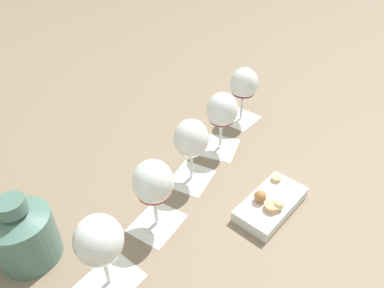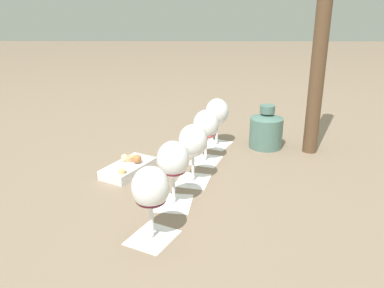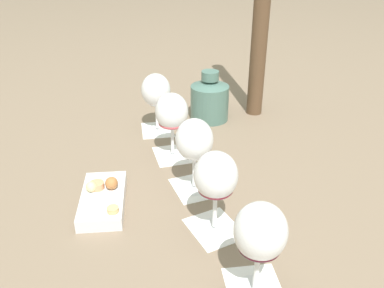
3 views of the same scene
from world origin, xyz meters
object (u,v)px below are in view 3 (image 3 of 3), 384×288
(wine_glass_2, at_px, (194,143))
(snack_dish, at_px, (103,198))
(wine_glass_0, at_px, (156,93))
(wine_glass_1, at_px, (172,114))
(wine_glass_4, at_px, (260,235))
(wine_glass_3, at_px, (216,179))
(ceramic_vase, at_px, (210,99))

(wine_glass_2, xyz_separation_m, snack_dish, (-0.06, -0.20, -0.10))
(wine_glass_0, distance_m, snack_dish, 0.39)
(wine_glass_0, bearing_deg, wine_glass_1, -15.71)
(wine_glass_0, xyz_separation_m, wine_glass_4, (0.61, -0.17, 0.00))
(wine_glass_3, relative_size, snack_dish, 0.85)
(ceramic_vase, relative_size, snack_dish, 0.77)
(snack_dish, bearing_deg, wine_glass_0, 131.91)
(wine_glass_0, height_order, wine_glass_3, same)
(wine_glass_2, relative_size, ceramic_vase, 1.11)
(wine_glass_0, distance_m, wine_glass_4, 0.64)
(wine_glass_3, bearing_deg, wine_glass_2, 160.75)
(wine_glass_3, distance_m, snack_dish, 0.27)
(ceramic_vase, bearing_deg, snack_dish, -63.11)
(wine_glass_0, xyz_separation_m, ceramic_vase, (0.02, 0.17, -0.05))
(wine_glass_2, bearing_deg, wine_glass_1, 165.49)
(wine_glass_1, xyz_separation_m, snack_dish, (0.10, -0.24, -0.10))
(wine_glass_1, bearing_deg, wine_glass_4, -15.73)
(wine_glass_2, height_order, snack_dish, wine_glass_2)
(wine_glass_4, bearing_deg, ceramic_vase, 149.60)
(wine_glass_1, relative_size, snack_dish, 0.85)
(wine_glass_2, bearing_deg, wine_glass_3, -19.25)
(snack_dish, bearing_deg, wine_glass_1, 112.65)
(wine_glass_0, height_order, ceramic_vase, wine_glass_0)
(wine_glass_4, xyz_separation_m, snack_dish, (-0.36, -0.11, -0.10))
(wine_glass_1, relative_size, wine_glass_3, 1.00)
(wine_glass_0, height_order, wine_glass_4, same)
(snack_dish, bearing_deg, wine_glass_4, 16.79)
(wine_glass_2, distance_m, wine_glass_3, 0.15)
(wine_glass_2, relative_size, snack_dish, 0.85)
(wine_glass_0, xyz_separation_m, wine_glass_2, (0.31, -0.08, 0.00))
(wine_glass_1, xyz_separation_m, wine_glass_3, (0.30, -0.09, -0.00))
(wine_glass_2, relative_size, wine_glass_3, 1.00)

